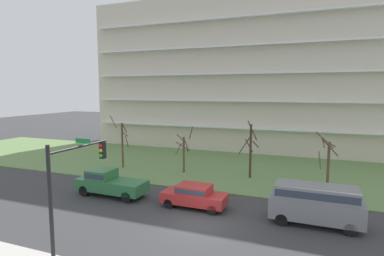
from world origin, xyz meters
TOP-DOWN VIEW (x-y plane):
  - ground at (0.00, 0.00)m, footprint 160.00×160.00m
  - grass_lawn_strip at (0.00, 14.00)m, footprint 80.00×16.00m
  - apartment_building at (0.00, 28.50)m, footprint 47.29×13.95m
  - tree_far_left at (-11.86, 10.09)m, footprint 1.94×1.94m
  - tree_left at (-5.22, 10.48)m, footprint 1.70×1.90m
  - tree_center at (0.97, 11.03)m, footprint 1.74×1.72m
  - tree_right at (7.30, 9.79)m, footprint 1.70×1.65m
  - van_gray_near_left at (6.51, 2.50)m, footprint 5.23×2.07m
  - pickup_green_center_left at (-8.01, 2.51)m, footprint 5.44×2.12m
  - sedan_red_center_right at (-1.14, 2.50)m, footprint 4.42×1.84m
  - traffic_signal_mast at (-4.44, -5.16)m, footprint 0.90×4.16m

SIDE VIEW (x-z plane):
  - ground at x=0.00m, z-range 0.00..0.00m
  - grass_lawn_strip at x=0.00m, z-range 0.00..0.08m
  - sedan_red_center_right at x=-1.14m, z-range 0.09..1.66m
  - pickup_green_center_left at x=-8.01m, z-range 0.04..1.99m
  - van_gray_near_left at x=6.51m, z-range 0.22..2.58m
  - tree_left at x=-5.22m, z-range -0.13..4.45m
  - tree_right at x=7.30m, z-range 0.04..4.73m
  - tree_far_left at x=-11.86m, z-range -0.06..5.33m
  - tree_center at x=0.97m, z-range 0.02..5.31m
  - traffic_signal_mast at x=-4.44m, z-range 0.99..6.55m
  - apartment_building at x=0.00m, z-range 0.00..19.95m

